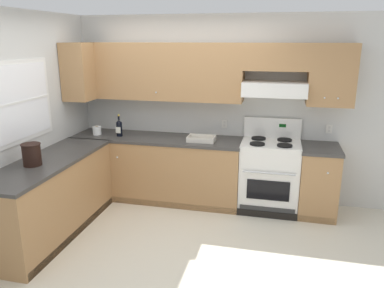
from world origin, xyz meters
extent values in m
plane|color=beige|center=(0.00, 0.00, 0.00)|extent=(7.04, 7.04, 0.00)
cube|color=silver|center=(0.46, 1.62, 1.27)|extent=(4.68, 0.12, 2.55)
cube|color=#A87A4C|center=(-0.34, 1.38, 1.80)|extent=(2.28, 0.34, 0.76)
cube|color=#A87A4C|center=(1.87, 1.38, 1.80)|extent=(0.55, 0.34, 0.76)
cube|color=#A87A4C|center=(1.20, 1.38, 2.01)|extent=(0.80, 0.34, 0.34)
cube|color=white|center=(1.20, 1.34, 1.62)|extent=(0.80, 0.46, 0.17)
cube|color=white|center=(1.20, 1.12, 1.54)|extent=(0.80, 0.03, 0.04)
sphere|color=silver|center=(-0.34, 1.20, 1.54)|extent=(0.02, 0.02, 0.02)
sphere|color=silver|center=(1.80, 1.20, 1.54)|extent=(0.02, 0.02, 0.02)
sphere|color=silver|center=(1.95, 1.20, 1.54)|extent=(0.02, 0.02, 0.02)
cube|color=silver|center=(0.54, 1.55, 1.08)|extent=(0.08, 0.01, 0.12)
cube|color=silver|center=(0.54, 1.54, 1.10)|extent=(0.03, 0.00, 0.03)
cube|color=silver|center=(0.54, 1.54, 1.06)|extent=(0.03, 0.00, 0.03)
cube|color=silver|center=(1.93, 1.55, 1.08)|extent=(0.08, 0.01, 0.12)
cube|color=silver|center=(1.93, 1.54, 1.10)|extent=(0.03, 0.00, 0.03)
cube|color=silver|center=(1.93, 1.54, 1.06)|extent=(0.03, 0.00, 0.03)
cube|color=silver|center=(-1.62, 0.10, 1.27)|extent=(0.12, 4.00, 2.55)
cube|color=white|center=(-1.57, 0.10, 1.55)|extent=(0.04, 1.00, 0.92)
cube|color=white|center=(-1.55, 0.10, 1.55)|extent=(0.01, 0.90, 0.82)
cube|color=white|center=(-1.54, 0.10, 1.55)|extent=(0.01, 0.90, 0.02)
cube|color=#A87A4C|center=(-1.38, 1.20, 1.80)|extent=(0.34, 0.64, 0.76)
cube|color=#A87A4C|center=(-0.36, 1.25, 0.44)|extent=(2.34, 0.61, 0.87)
cube|color=#3D3A38|center=(-0.36, 1.25, 0.89)|extent=(2.37, 0.63, 0.04)
cube|color=#A87A4C|center=(1.82, 1.25, 0.44)|extent=(0.47, 0.61, 0.87)
cube|color=#3D3A38|center=(1.82, 1.25, 0.89)|extent=(0.49, 0.63, 0.04)
cube|color=black|center=(0.26, 0.97, 0.04)|extent=(3.54, 0.06, 0.09)
sphere|color=silver|center=(-0.83, 0.93, 0.68)|extent=(0.03, 0.03, 0.03)
sphere|color=silver|center=(1.89, 0.93, 0.68)|extent=(0.03, 0.03, 0.03)
cube|color=#A87A4C|center=(-1.25, 0.00, 0.44)|extent=(0.61, 1.89, 0.87)
cube|color=#3D3A38|center=(-1.25, 0.00, 0.89)|extent=(0.63, 1.91, 0.04)
cube|color=black|center=(-0.97, 0.00, 0.04)|extent=(0.06, 1.85, 0.09)
cube|color=white|center=(1.20, 1.25, 0.46)|extent=(0.76, 0.58, 0.91)
cube|color=black|center=(1.20, 0.95, 0.38)|extent=(0.53, 0.01, 0.26)
cylinder|color=silver|center=(1.20, 0.93, 0.62)|extent=(0.65, 0.02, 0.02)
cube|color=#333333|center=(1.20, 0.96, 0.10)|extent=(0.70, 0.01, 0.11)
cube|color=white|center=(1.20, 1.25, 0.92)|extent=(0.76, 0.58, 0.02)
cube|color=white|center=(1.20, 1.52, 1.05)|extent=(0.76, 0.04, 0.29)
cube|color=#053F0C|center=(1.33, 1.50, 1.10)|extent=(0.09, 0.01, 0.04)
cylinder|color=black|center=(1.03, 1.11, 0.94)|extent=(0.19, 0.19, 0.02)
cylinder|color=black|center=(1.03, 1.11, 0.93)|extent=(0.07, 0.07, 0.01)
cylinder|color=black|center=(1.37, 1.11, 0.94)|extent=(0.19, 0.19, 0.02)
cylinder|color=black|center=(1.37, 1.11, 0.93)|extent=(0.07, 0.07, 0.01)
cylinder|color=black|center=(1.03, 1.39, 0.94)|extent=(0.19, 0.19, 0.02)
cylinder|color=black|center=(1.03, 1.39, 0.93)|extent=(0.07, 0.07, 0.01)
cylinder|color=black|center=(1.37, 1.39, 0.94)|extent=(0.19, 0.19, 0.02)
cylinder|color=black|center=(1.37, 1.39, 0.93)|extent=(0.07, 0.07, 0.01)
cylinder|color=white|center=(0.99, 1.50, 1.03)|extent=(0.04, 0.02, 0.04)
cylinder|color=white|center=(1.13, 1.50, 1.03)|extent=(0.04, 0.02, 0.04)
cylinder|color=white|center=(1.27, 1.50, 1.03)|extent=(0.04, 0.02, 0.04)
cylinder|color=white|center=(1.41, 1.50, 1.03)|extent=(0.04, 0.02, 0.04)
cylinder|color=black|center=(-0.89, 1.19, 1.01)|extent=(0.08, 0.08, 0.20)
cone|color=black|center=(-0.89, 1.19, 1.12)|extent=(0.08, 0.08, 0.04)
cylinder|color=black|center=(-0.89, 1.19, 1.18)|extent=(0.03, 0.03, 0.08)
cylinder|color=gold|center=(-0.89, 1.19, 1.21)|extent=(0.03, 0.03, 0.02)
cube|color=silver|center=(-0.89, 1.14, 1.00)|extent=(0.07, 0.00, 0.09)
cube|color=beige|center=(0.28, 1.18, 0.92)|extent=(0.29, 0.19, 0.02)
cube|color=beige|center=(0.28, 1.07, 0.94)|extent=(0.37, 0.01, 0.07)
cube|color=beige|center=(0.28, 1.29, 0.94)|extent=(0.37, 0.01, 0.07)
cube|color=beige|center=(0.11, 1.18, 0.94)|extent=(0.01, 0.21, 0.07)
cube|color=beige|center=(0.46, 1.18, 0.94)|extent=(0.01, 0.21, 0.07)
cylinder|color=black|center=(-1.29, -0.21, 1.03)|extent=(0.19, 0.19, 0.24)
torus|color=black|center=(-1.29, -0.21, 1.15)|extent=(0.21, 0.21, 0.01)
cylinder|color=white|center=(-1.24, 1.19, 0.97)|extent=(0.12, 0.12, 0.12)
cylinder|color=#9E7A51|center=(-1.24, 1.19, 1.03)|extent=(0.04, 0.04, 0.01)
camera|label=1|loc=(1.27, -3.55, 2.23)|focal=35.08mm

